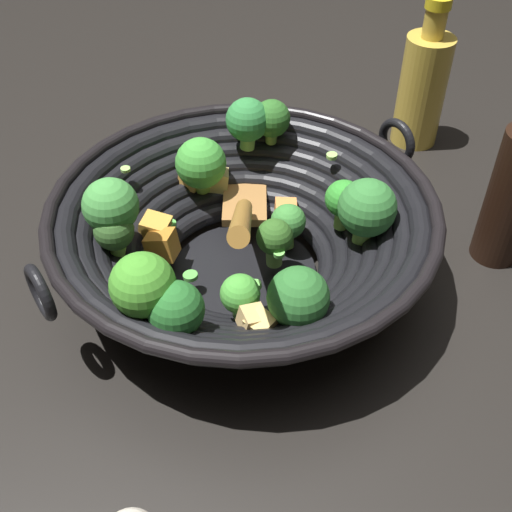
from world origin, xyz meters
TOP-DOWN VIEW (x-y plane):
  - ground_plane at (0.00, 0.00)m, footprint 4.00×4.00m
  - wok at (0.00, 0.00)m, footprint 0.43×0.40m
  - cooking_oil_bottle at (-0.36, -0.03)m, footprint 0.06×0.06m

SIDE VIEW (x-z plane):
  - ground_plane at x=0.00m, z-range 0.00..0.00m
  - wok at x=0.00m, z-range -0.03..0.16m
  - cooking_oil_bottle at x=-0.36m, z-range -0.02..0.18m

